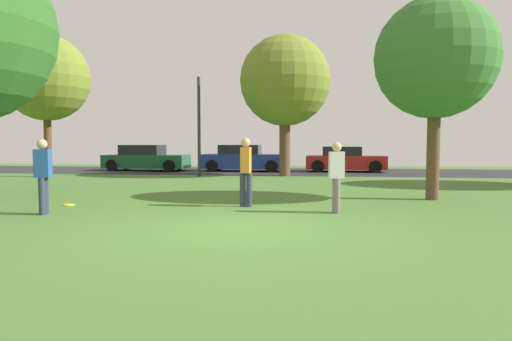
# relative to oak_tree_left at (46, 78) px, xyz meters

# --- Properties ---
(ground_plane) EXTENTS (44.00, 44.00, 0.00)m
(ground_plane) POSITION_rel_oak_tree_left_xyz_m (10.58, -11.02, -4.39)
(ground_plane) COLOR #47702D
(road_strip) EXTENTS (44.00, 6.40, 0.01)m
(road_strip) POSITION_rel_oak_tree_left_xyz_m (10.58, 4.98, -4.39)
(road_strip) COLOR #28282B
(road_strip) RESTS_ON ground_plane
(oak_tree_left) EXTENTS (3.80, 3.80, 6.31)m
(oak_tree_left) POSITION_rel_oak_tree_left_xyz_m (0.00, 0.00, 0.00)
(oak_tree_left) COLOR brown
(oak_tree_left) RESTS_ON ground_plane
(oak_tree_center) EXTENTS (4.12, 4.12, 6.41)m
(oak_tree_center) POSITION_rel_oak_tree_left_xyz_m (10.50, 1.86, -0.07)
(oak_tree_center) COLOR brown
(oak_tree_center) RESTS_ON ground_plane
(oak_tree_right) EXTENTS (3.25, 3.25, 5.45)m
(oak_tree_right) POSITION_rel_oak_tree_left_xyz_m (15.08, -6.16, -0.59)
(oak_tree_right) COLOR brown
(oak_tree_right) RESTS_ON ground_plane
(person_thrower) EXTENTS (0.35, 0.30, 1.64)m
(person_thrower) POSITION_rel_oak_tree_left_xyz_m (6.04, -9.91, -3.49)
(person_thrower) COLOR #2D334C
(person_thrower) RESTS_ON ground_plane
(person_catcher) EXTENTS (0.35, 0.30, 1.57)m
(person_catcher) POSITION_rel_oak_tree_left_xyz_m (12.37, -8.87, -3.53)
(person_catcher) COLOR slate
(person_catcher) RESTS_ON ground_plane
(person_bystander) EXTENTS (0.30, 0.33, 1.67)m
(person_bystander) POSITION_rel_oak_tree_left_xyz_m (10.23, -8.16, -3.47)
(person_bystander) COLOR #2D334C
(person_bystander) RESTS_ON ground_plane
(frisbee_disc) EXTENTS (0.27, 0.27, 0.03)m
(frisbee_disc) POSITION_rel_oak_tree_left_xyz_m (5.81, -8.48, -4.38)
(frisbee_disc) COLOR yellow
(frisbee_disc) RESTS_ON ground_plane
(parked_car_green) EXTENTS (4.46, 2.04, 1.40)m
(parked_car_green) POSITION_rel_oak_tree_left_xyz_m (2.73, 4.77, -3.75)
(parked_car_green) COLOR #195633
(parked_car_green) RESTS_ON ground_plane
(parked_car_blue) EXTENTS (4.44, 1.97, 1.41)m
(parked_car_blue) POSITION_rel_oak_tree_left_xyz_m (8.07, 5.02, -3.74)
(parked_car_blue) COLOR #233893
(parked_car_blue) RESTS_ON ground_plane
(parked_car_red) EXTENTS (4.10, 1.94, 1.32)m
(parked_car_red) POSITION_rel_oak_tree_left_xyz_m (13.41, 5.30, -3.78)
(parked_car_red) COLOR #B21E1E
(parked_car_red) RESTS_ON ground_plane
(street_lamp_post) EXTENTS (0.14, 0.14, 4.50)m
(street_lamp_post) POSITION_rel_oak_tree_left_xyz_m (6.64, 1.18, -2.14)
(street_lamp_post) COLOR #2D2D33
(street_lamp_post) RESTS_ON ground_plane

